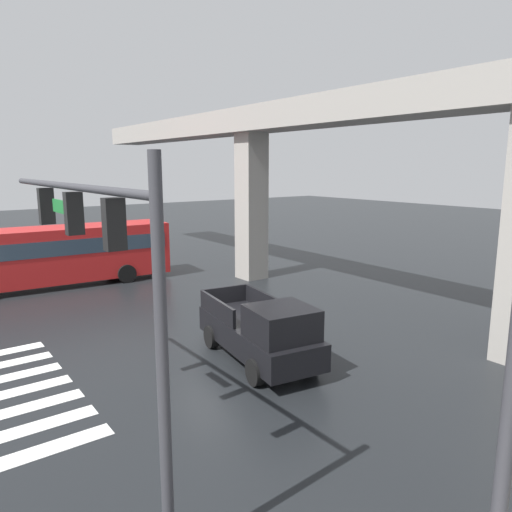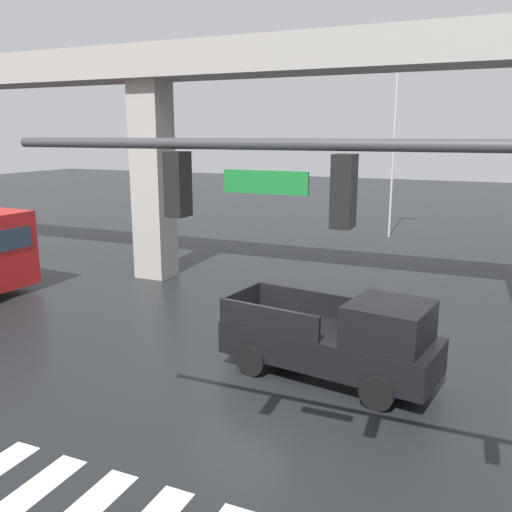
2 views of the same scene
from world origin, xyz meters
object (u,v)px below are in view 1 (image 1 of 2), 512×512
at_px(pickup_truck, 262,332).
at_px(flagpole, 509,171).
at_px(city_bus, 60,252).
at_px(traffic_signal_mast, 94,247).

distance_m(pickup_truck, flagpole, 19.73).
relative_size(city_bus, traffic_signal_mast, 1.26).
distance_m(city_bus, traffic_signal_mast, 17.05).
relative_size(pickup_truck, city_bus, 0.49).
bearing_deg(city_bus, traffic_signal_mast, -11.69).
bearing_deg(pickup_truck, traffic_signal_mast, -65.82).
relative_size(city_bus, flagpole, 1.10).
bearing_deg(flagpole, traffic_signal_mast, -79.12).
xyz_separation_m(pickup_truck, traffic_signal_mast, (2.58, -5.75, 3.57)).
height_order(pickup_truck, traffic_signal_mast, traffic_signal_mast).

